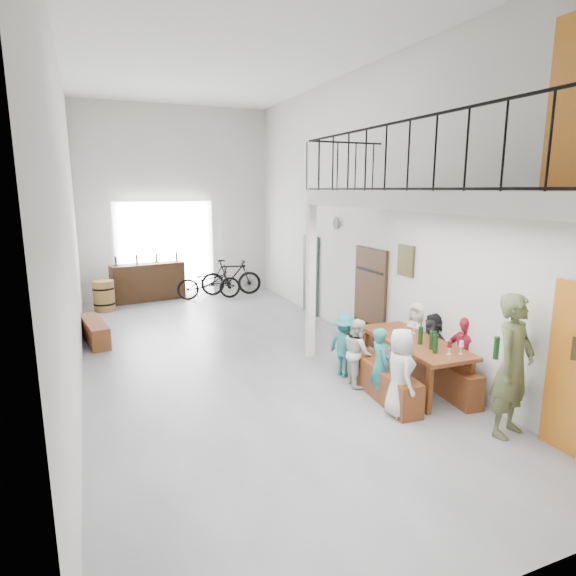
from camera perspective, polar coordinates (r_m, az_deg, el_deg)
name	(u,v)px	position (r m, az deg, el deg)	size (l,w,h in m)	color
floor	(238,357)	(9.32, -5.90, -8.16)	(12.00, 12.00, 0.00)	slate
room_walls	(234,166)	(8.78, -6.39, 14.22)	(12.00, 12.00, 12.00)	silver
gateway_portal	(165,250)	(14.61, -14.34, 4.40)	(2.80, 0.08, 2.80)	white
right_wall_decor	(421,274)	(8.47, 15.51, 1.66)	(0.07, 8.28, 5.07)	#B05F17
balcony	(442,203)	(6.92, 17.77, 9.57)	(1.52, 5.62, 4.00)	white
tasting_table	(414,345)	(7.98, 14.74, -6.56)	(0.94, 2.14, 0.79)	brown
bench_inner	(376,376)	(7.84, 10.41, -10.25)	(0.35, 2.18, 0.50)	brown
bench_wall	(432,368)	(8.34, 16.67, -9.11)	(0.29, 2.27, 0.52)	brown
tableware	(431,338)	(7.63, 16.55, -5.72)	(0.40, 1.19, 0.35)	black
side_bench	(95,331)	(10.91, -21.95, -4.77)	(0.35, 1.60, 0.45)	brown
oak_barrel	(104,296)	(13.50, -20.98, -0.88)	(0.55, 0.55, 0.81)	olive
serving_counter	(148,282)	(14.38, -16.24, 0.70)	(2.02, 0.56, 1.07)	#392311
counter_bottles	(147,259)	(14.26, -16.37, 3.35)	(1.76, 0.35, 0.28)	black
guest_left_a	(400,372)	(7.00, 13.16, -9.72)	(0.62, 0.40, 1.27)	silver
guest_left_b	(380,365)	(7.42, 10.86, -8.90)	(0.42, 0.27, 1.14)	#237573
guest_left_c	(358,352)	(7.95, 8.25, -7.52)	(0.54, 0.42, 1.11)	silver
guest_left_d	(345,346)	(8.28, 6.73, -6.80)	(0.70, 0.40, 1.08)	#237573
guest_right_a	(463,355)	(8.03, 20.07, -7.48)	(0.72, 0.30, 1.23)	#B81F33
guest_right_b	(432,346)	(8.44, 16.75, -6.65)	(1.06, 0.34, 1.14)	black
guest_right_c	(417,336)	(8.81, 15.07, -5.53)	(0.59, 0.39, 1.21)	silver
host_standing	(513,366)	(6.84, 25.11, -8.34)	(0.68, 0.45, 1.88)	#4F5831
potted_plant	(346,330)	(10.37, 6.85, -4.99)	(0.35, 0.31, 0.39)	#1A451B
bicycle_near	(209,283)	(14.17, -9.35, 0.63)	(0.64, 1.83, 0.96)	black
bicycle_far	(231,277)	(14.59, -6.77, 1.26)	(0.51, 1.80, 1.08)	black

